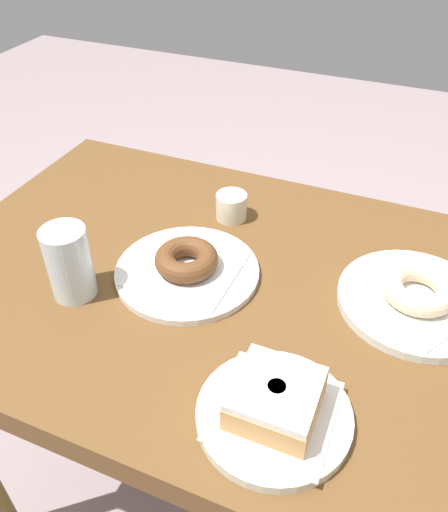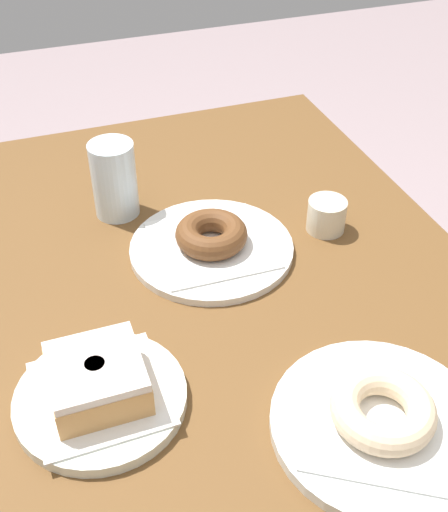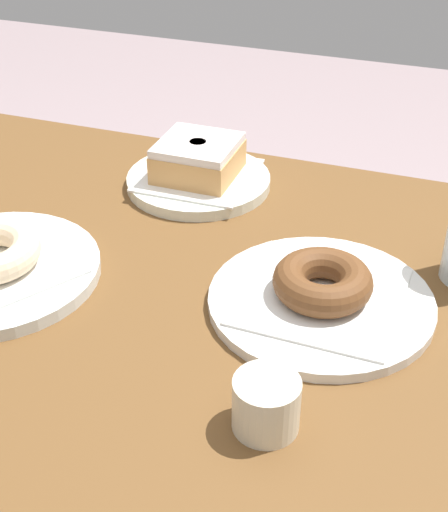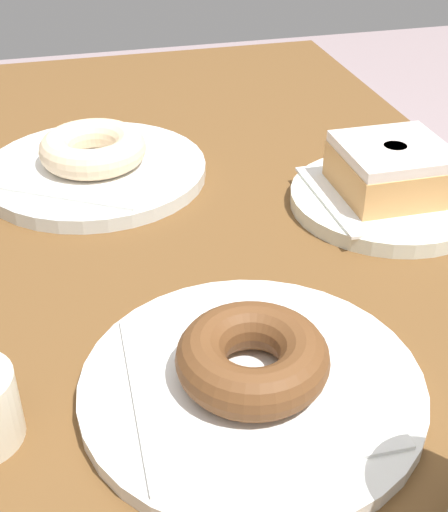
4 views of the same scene
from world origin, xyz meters
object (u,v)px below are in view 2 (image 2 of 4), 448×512
donut_glazed_square (97,378)px  donut_chocolate_ring (211,234)px  plate_sugar_ring (379,425)px  sugar_jar (326,215)px  water_glass (114,179)px  plate_chocolate_ring (212,248)px  plate_glazed_square (101,398)px  donut_sugar_ring (383,410)px

donut_glazed_square → donut_chocolate_ring: (-0.22, 0.21, -0.01)m
plate_sugar_ring → sugar_jar: 0.37m
water_glass → sugar_jar: 0.33m
donut_chocolate_ring → plate_sugar_ring: bearing=11.3°
water_glass → sugar_jar: bearing=62.5°
plate_chocolate_ring → plate_glazed_square: bearing=-43.2°
donut_chocolate_ring → plate_chocolate_ring: bearing=-90.0°
water_glass → plate_sugar_ring: bearing=19.6°
plate_glazed_square → sugar_jar: (-0.21, 0.39, 0.02)m
plate_sugar_ring → donut_sugar_ring: donut_sugar_ring is taller
donut_sugar_ring → donut_chocolate_ring: size_ratio=1.08×
donut_sugar_ring → plate_sugar_ring: bearing=-90.0°
plate_sugar_ring → donut_glazed_square: bearing=-116.3°
plate_chocolate_ring → water_glass: (-0.15, -0.11, 0.05)m
plate_chocolate_ring → water_glass: 0.19m
sugar_jar → donut_glazed_square: bearing=-61.0°
plate_glazed_square → donut_glazed_square: 0.03m
donut_chocolate_ring → donut_sugar_ring: bearing=11.3°
plate_sugar_ring → donut_chocolate_ring: 0.36m
water_glass → sugar_jar: size_ratio=2.07×
donut_chocolate_ring → water_glass: water_glass is taller
plate_glazed_square → water_glass: 0.38m
plate_glazed_square → plate_chocolate_ring: size_ratio=0.82×
sugar_jar → donut_chocolate_ring: bearing=-91.6°
plate_glazed_square → donut_chocolate_ring: bearing=136.8°
plate_sugar_ring → sugar_jar: sugar_jar is taller
donut_sugar_ring → sugar_jar: size_ratio=1.93×
water_glass → plate_glazed_square: bearing=-15.1°
donut_chocolate_ring → donut_glazed_square: bearing=-43.2°
donut_sugar_ring → donut_chocolate_ring: bearing=-168.7°
plate_chocolate_ring → sugar_jar: sugar_jar is taller
water_glass → donut_sugar_ring: bearing=19.6°
donut_glazed_square → donut_sugar_ring: (0.14, 0.28, -0.01)m
plate_glazed_square → plate_chocolate_ring: 0.30m
plate_chocolate_ring → donut_chocolate_ring: size_ratio=2.29×
donut_glazed_square → sugar_jar: donut_glazed_square is taller
donut_sugar_ring → water_glass: size_ratio=0.94×
donut_chocolate_ring → plate_glazed_square: bearing=-43.2°
plate_sugar_ring → sugar_jar: size_ratio=4.07×
donut_sugar_ring → plate_glazed_square: bearing=-116.3°
plate_glazed_square → plate_sugar_ring: bearing=63.7°
donut_glazed_square → sugar_jar: 0.44m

